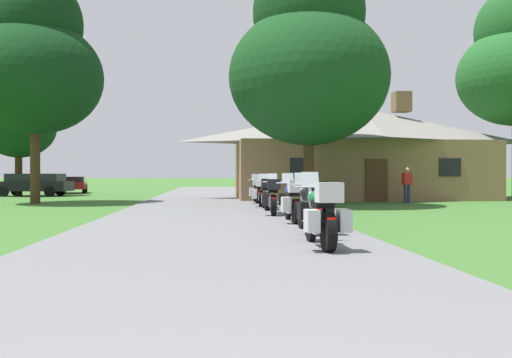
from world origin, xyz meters
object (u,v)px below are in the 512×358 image
(motorcycle_green_nearest_to_camera, at_px, (322,216))
(tree_left_near, at_px, (35,61))
(parked_black_suv_far_left, at_px, (34,184))
(motorcycle_blue_fifth_in_row, at_px, (266,194))
(motorcycle_blue_farthest_in_row, at_px, (257,191))
(parked_red_sedan_far_left, at_px, (73,184))
(motorcycle_blue_third_in_row, at_px, (293,201))
(motorcycle_red_sixth_in_row, at_px, (261,192))
(motorcycle_orange_fourth_in_row, at_px, (273,197))
(bystander_red_shirt_near_lodge, at_px, (407,183))
(motorcycle_black_second_in_row, at_px, (311,207))
(tree_by_lodge_front, at_px, (309,58))
(tree_left_far, at_px, (18,118))

(motorcycle_green_nearest_to_camera, xyz_separation_m, tree_left_near, (-9.88, 16.73, 5.90))
(motorcycle_green_nearest_to_camera, relative_size, parked_black_suv_far_left, 0.44)
(motorcycle_blue_fifth_in_row, distance_m, parked_black_suv_far_left, 20.15)
(motorcycle_blue_farthest_in_row, bearing_deg, parked_red_sedan_far_left, 126.30)
(motorcycle_blue_third_in_row, relative_size, motorcycle_red_sixth_in_row, 1.00)
(motorcycle_orange_fourth_in_row, relative_size, motorcycle_blue_farthest_in_row, 1.00)
(motorcycle_blue_third_in_row, height_order, parked_red_sedan_far_left, motorcycle_blue_third_in_row)
(bystander_red_shirt_near_lodge, bearing_deg, motorcycle_blue_third_in_row, 52.50)
(motorcycle_black_second_in_row, height_order, motorcycle_orange_fourth_in_row, same)
(motorcycle_green_nearest_to_camera, distance_m, tree_left_near, 20.30)
(motorcycle_blue_third_in_row, relative_size, motorcycle_orange_fourth_in_row, 1.00)
(motorcycle_orange_fourth_in_row, relative_size, tree_left_near, 0.20)
(motorcycle_blue_fifth_in_row, relative_size, bystander_red_shirt_near_lodge, 1.25)
(motorcycle_blue_fifth_in_row, height_order, tree_by_lodge_front, tree_by_lodge_front)
(motorcycle_blue_fifth_in_row, xyz_separation_m, motorcycle_red_sixth_in_row, (0.04, 2.17, -0.01))
(tree_by_lodge_front, bearing_deg, motorcycle_black_second_in_row, -99.86)
(motorcycle_black_second_in_row, distance_m, bystander_red_shirt_near_lodge, 15.24)
(motorcycle_orange_fourth_in_row, distance_m, tree_left_far, 23.55)
(motorcycle_orange_fourth_in_row, relative_size, tree_by_lodge_front, 0.20)
(motorcycle_blue_third_in_row, xyz_separation_m, motorcycle_blue_fifth_in_row, (-0.18, 5.50, 0.01))
(motorcycle_red_sixth_in_row, xyz_separation_m, tree_by_lodge_front, (2.09, 0.96, 5.62))
(motorcycle_black_second_in_row, xyz_separation_m, motorcycle_blue_third_in_row, (0.01, 2.62, 0.00))
(motorcycle_blue_farthest_in_row, height_order, tree_left_near, tree_left_near)
(motorcycle_orange_fourth_in_row, bearing_deg, parked_red_sedan_far_left, 121.26)
(motorcycle_black_second_in_row, relative_size, tree_by_lodge_front, 0.20)
(motorcycle_blue_fifth_in_row, distance_m, tree_by_lodge_front, 6.77)
(parked_black_suv_far_left, bearing_deg, motorcycle_red_sixth_in_row, -129.20)
(motorcycle_blue_farthest_in_row, distance_m, tree_left_near, 11.73)
(tree_left_far, xyz_separation_m, parked_red_sedan_far_left, (2.00, 5.37, -4.25))
(motorcycle_orange_fourth_in_row, distance_m, motorcycle_blue_farthest_in_row, 7.50)
(motorcycle_red_sixth_in_row, distance_m, tree_left_far, 20.04)
(parked_black_suv_far_left, relative_size, parked_red_sedan_far_left, 1.07)
(motorcycle_green_nearest_to_camera, relative_size, motorcycle_black_second_in_row, 1.00)
(motorcycle_black_second_in_row, relative_size, motorcycle_blue_third_in_row, 1.00)
(tree_left_far, bearing_deg, bystander_red_shirt_near_lodge, -26.22)
(motorcycle_red_sixth_in_row, relative_size, motorcycle_blue_farthest_in_row, 1.00)
(parked_black_suv_far_left, bearing_deg, motorcycle_blue_farthest_in_row, -122.72)
(motorcycle_blue_farthest_in_row, distance_m, tree_left_far, 18.35)
(motorcycle_blue_third_in_row, distance_m, motorcycle_blue_fifth_in_row, 5.50)
(motorcycle_red_sixth_in_row, height_order, motorcycle_blue_farthest_in_row, same)
(bystander_red_shirt_near_lodge, xyz_separation_m, parked_red_sedan_far_left, (-19.19, 15.80, -0.29))
(parked_black_suv_far_left, bearing_deg, bystander_red_shirt_near_lodge, -110.10)
(motorcycle_blue_third_in_row, distance_m, tree_left_far, 25.96)
(motorcycle_green_nearest_to_camera, bearing_deg, motorcycle_orange_fourth_in_row, 88.51)
(tree_left_near, distance_m, parked_black_suv_far_left, 11.34)
(motorcycle_blue_third_in_row, relative_size, parked_black_suv_far_left, 0.44)
(tree_left_near, relative_size, tree_left_far, 1.33)
(tree_by_lodge_front, bearing_deg, motorcycle_green_nearest_to_camera, -99.21)
(motorcycle_blue_fifth_in_row, xyz_separation_m, motorcycle_blue_farthest_in_row, (0.08, 4.84, -0.01))
(bystander_red_shirt_near_lodge, bearing_deg, motorcycle_blue_fifth_in_row, 32.13)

